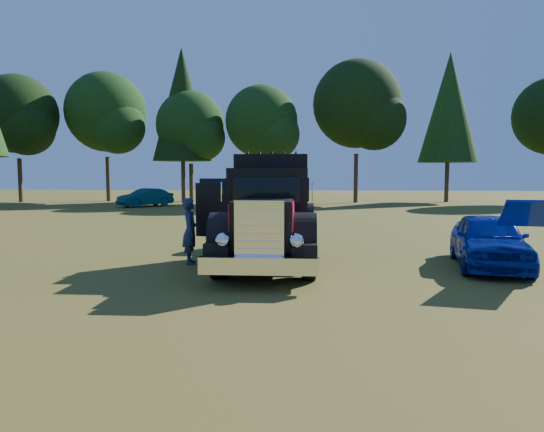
{
  "coord_description": "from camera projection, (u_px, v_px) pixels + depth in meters",
  "views": [
    {
      "loc": [
        -0.39,
        -11.6,
        2.46
      ],
      "look_at": [
        -1.21,
        0.75,
        1.37
      ],
      "focal_mm": 32.0,
      "sensor_mm": 36.0,
      "label": 1
    }
  ],
  "objects": [
    {
      "name": "spectator_near",
      "position": [
        190.0,
        231.0,
        13.21
      ],
      "size": [
        0.55,
        0.73,
        1.8
      ],
      "primitive_type": "imported",
      "rotation": [
        0.0,
        0.0,
        1.77
      ],
      "color": "#1E3247",
      "rests_on": "ground"
    },
    {
      "name": "treeline",
      "position": [
        271.0,
        109.0,
        38.68
      ],
      "size": [
        72.1,
        24.04,
        13.84
      ],
      "color": "#2D2116",
      "rests_on": "ground"
    },
    {
      "name": "distant_teal_car",
      "position": [
        145.0,
        198.0,
        36.11
      ],
      "size": [
        3.75,
        4.07,
        1.36
      ],
      "primitive_type": "imported",
      "rotation": [
        0.0,
        0.0,
        -0.7
      ],
      "color": "#0B4345",
      "rests_on": "ground"
    },
    {
      "name": "hotrod_coupe",
      "position": [
        489.0,
        240.0,
        12.72
      ],
      "size": [
        2.43,
        4.45,
        1.89
      ],
      "color": "#081EB0",
      "rests_on": "ground"
    },
    {
      "name": "spectator_far",
      "position": [
        217.0,
        229.0,
        14.09
      ],
      "size": [
        1.06,
        1.02,
        1.72
      ],
      "primitive_type": "imported",
      "rotation": [
        0.0,
        0.0,
        0.63
      ],
      "color": "#1D2143",
      "rests_on": "ground"
    },
    {
      "name": "ground",
      "position": [
        320.0,
        275.0,
        11.72
      ],
      "size": [
        120.0,
        120.0,
        0.0
      ],
      "primitive_type": "plane",
      "color": "#3A4D16",
      "rests_on": "ground"
    },
    {
      "name": "diamond_t_truck",
      "position": [
        269.0,
        217.0,
        13.27
      ],
      "size": [
        3.35,
        7.16,
        3.0
      ],
      "color": "black",
      "rests_on": "ground"
    }
  ]
}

